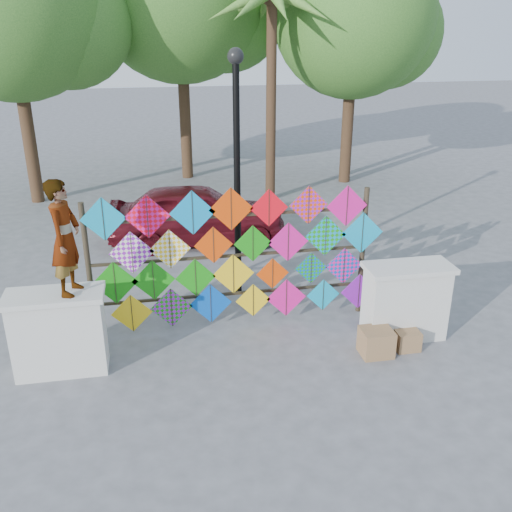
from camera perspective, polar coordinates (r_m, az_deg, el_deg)
name	(u,v)px	position (r m, az deg, el deg)	size (l,w,h in m)	color
ground	(240,346)	(9.32, -1.64, -8.95)	(80.00, 80.00, 0.00)	gray
parapet_left	(59,332)	(8.87, -19.11, -7.21)	(1.40, 0.65, 1.28)	silver
parapet_right	(405,301)	(9.58, 14.72, -4.39)	(1.40, 0.65, 1.28)	silver
kite_rack	(235,258)	(9.41, -2.11, -0.16)	(4.94, 0.24, 2.44)	#31281B
tree_east	(357,17)	(18.51, 10.03, 22.51)	(5.40, 4.80, 7.42)	#4C3120
palm_tree	(272,17)	(16.23, 1.60, 22.75)	(3.62, 3.62, 5.83)	#4C3120
vendor_woman	(65,238)	(8.24, -18.55, 1.75)	(0.60, 0.40, 1.65)	#99999E
sedan	(197,214)	(13.40, -5.90, 4.22)	(1.64, 4.08, 1.39)	#580F17
lamppost	(237,154)	(10.22, -1.93, 10.19)	(0.28, 0.28, 4.46)	black
cardboard_box_near	(376,342)	(9.19, 11.93, -8.41)	(0.48, 0.43, 0.43)	#8F6345
cardboard_box_far	(406,339)	(9.48, 14.81, -8.07)	(0.38, 0.35, 0.32)	#8F6345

